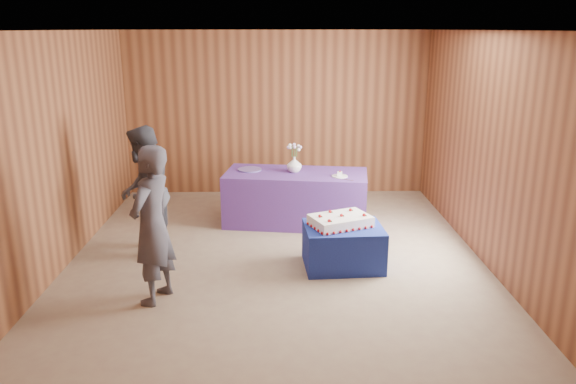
{
  "coord_description": "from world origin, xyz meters",
  "views": [
    {
      "loc": [
        0.03,
        -6.33,
        2.72
      ],
      "look_at": [
        0.14,
        0.1,
        0.84
      ],
      "focal_mm": 35.0,
      "sensor_mm": 36.0,
      "label": 1
    }
  ],
  "objects_px": {
    "cake_table": "(343,246)",
    "guest_left": "(152,225)",
    "sheet_cake": "(340,221)",
    "guest_right": "(144,192)",
    "serving_table": "(296,198)",
    "vase": "(294,164)"
  },
  "relations": [
    {
      "from": "sheet_cake",
      "to": "cake_table",
      "type": "bearing_deg",
      "value": -62.23
    },
    {
      "from": "sheet_cake",
      "to": "guest_right",
      "type": "xyz_separation_m",
      "value": [
        -2.35,
        0.38,
        0.25
      ]
    },
    {
      "from": "guest_left",
      "to": "guest_right",
      "type": "relative_size",
      "value": 1.02
    },
    {
      "from": "guest_left",
      "to": "guest_right",
      "type": "xyz_separation_m",
      "value": [
        -0.36,
        1.23,
        -0.01
      ]
    },
    {
      "from": "guest_left",
      "to": "vase",
      "type": "bearing_deg",
      "value": 167.48
    },
    {
      "from": "cake_table",
      "to": "guest_left",
      "type": "height_order",
      "value": "guest_left"
    },
    {
      "from": "sheet_cake",
      "to": "vase",
      "type": "relative_size",
      "value": 3.71
    },
    {
      "from": "guest_left",
      "to": "guest_right",
      "type": "height_order",
      "value": "guest_left"
    },
    {
      "from": "serving_table",
      "to": "guest_left",
      "type": "bearing_deg",
      "value": -114.54
    },
    {
      "from": "vase",
      "to": "sheet_cake",
      "type": "bearing_deg",
      "value": -72.58
    },
    {
      "from": "cake_table",
      "to": "serving_table",
      "type": "distance_m",
      "value": 1.66
    },
    {
      "from": "vase",
      "to": "cake_table",
      "type": "bearing_deg",
      "value": -71.68
    },
    {
      "from": "serving_table",
      "to": "vase",
      "type": "xyz_separation_m",
      "value": [
        -0.03,
        0.04,
        0.49
      ]
    },
    {
      "from": "sheet_cake",
      "to": "guest_right",
      "type": "height_order",
      "value": "guest_right"
    },
    {
      "from": "vase",
      "to": "guest_right",
      "type": "distance_m",
      "value": 2.21
    },
    {
      "from": "cake_table",
      "to": "guest_left",
      "type": "distance_m",
      "value": 2.26
    },
    {
      "from": "vase",
      "to": "guest_left",
      "type": "xyz_separation_m",
      "value": [
        -1.5,
        -2.43,
        -0.04
      ]
    },
    {
      "from": "cake_table",
      "to": "guest_right",
      "type": "bearing_deg",
      "value": 166.52
    },
    {
      "from": "sheet_cake",
      "to": "serving_table",
      "type": "bearing_deg",
      "value": 83.52
    },
    {
      "from": "guest_right",
      "to": "serving_table",
      "type": "bearing_deg",
      "value": 119.27
    },
    {
      "from": "cake_table",
      "to": "sheet_cake",
      "type": "bearing_deg",
      "value": 137.41
    },
    {
      "from": "sheet_cake",
      "to": "vase",
      "type": "xyz_separation_m",
      "value": [
        -0.5,
        1.58,
        0.3
      ]
    }
  ]
}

